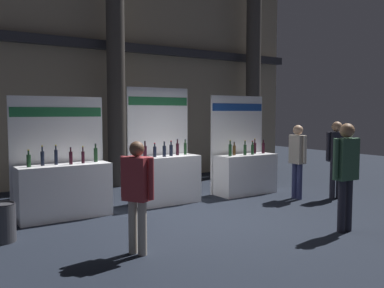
{
  "coord_description": "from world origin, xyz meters",
  "views": [
    {
      "loc": [
        -4.32,
        -6.01,
        1.97
      ],
      "look_at": [
        -0.12,
        0.41,
        1.38
      ],
      "focal_mm": 38.55,
      "sensor_mm": 36.0,
      "label": 1
    }
  ],
  "objects_px": {
    "trash_bin": "(2,223)",
    "exhibitor_booth_1": "(165,174)",
    "visitor_4": "(336,153)",
    "exhibitor_booth_0": "(63,186)",
    "exhibitor_booth_2": "(245,169)",
    "visitor_2": "(137,188)",
    "visitor_3": "(297,156)",
    "visitor_5": "(346,167)"
  },
  "relations": [
    {
      "from": "trash_bin",
      "to": "exhibitor_booth_1",
      "type": "bearing_deg",
      "value": 16.64
    },
    {
      "from": "exhibitor_booth_1",
      "to": "visitor_4",
      "type": "xyz_separation_m",
      "value": [
        3.5,
        -1.73,
        0.41
      ]
    },
    {
      "from": "exhibitor_booth_0",
      "to": "trash_bin",
      "type": "distance_m",
      "value": 1.59
    },
    {
      "from": "exhibitor_booth_0",
      "to": "exhibitor_booth_2",
      "type": "bearing_deg",
      "value": -1.4
    },
    {
      "from": "exhibitor_booth_0",
      "to": "trash_bin",
      "type": "relative_size",
      "value": 3.81
    },
    {
      "from": "exhibitor_booth_0",
      "to": "visitor_4",
      "type": "relative_size",
      "value": 1.29
    },
    {
      "from": "visitor_2",
      "to": "visitor_3",
      "type": "relative_size",
      "value": 0.94
    },
    {
      "from": "visitor_3",
      "to": "visitor_4",
      "type": "height_order",
      "value": "visitor_4"
    },
    {
      "from": "visitor_4",
      "to": "visitor_5",
      "type": "distance_m",
      "value": 2.75
    },
    {
      "from": "exhibitor_booth_1",
      "to": "visitor_2",
      "type": "distance_m",
      "value": 3.29
    },
    {
      "from": "trash_bin",
      "to": "exhibitor_booth_0",
      "type": "bearing_deg",
      "value": 39.08
    },
    {
      "from": "visitor_5",
      "to": "visitor_2",
      "type": "bearing_deg",
      "value": -10.92
    },
    {
      "from": "exhibitor_booth_0",
      "to": "visitor_3",
      "type": "xyz_separation_m",
      "value": [
        4.92,
        -1.25,
        0.39
      ]
    },
    {
      "from": "visitor_2",
      "to": "exhibitor_booth_1",
      "type": "bearing_deg",
      "value": -66.63
    },
    {
      "from": "exhibitor_booth_1",
      "to": "trash_bin",
      "type": "bearing_deg",
      "value": -163.36
    },
    {
      "from": "exhibitor_booth_0",
      "to": "visitor_4",
      "type": "distance_m",
      "value": 5.97
    },
    {
      "from": "visitor_4",
      "to": "visitor_5",
      "type": "bearing_deg",
      "value": -122.63
    },
    {
      "from": "exhibitor_booth_1",
      "to": "exhibitor_booth_2",
      "type": "bearing_deg",
      "value": -3.93
    },
    {
      "from": "trash_bin",
      "to": "visitor_3",
      "type": "bearing_deg",
      "value": -2.5
    },
    {
      "from": "exhibitor_booth_1",
      "to": "visitor_4",
      "type": "distance_m",
      "value": 3.92
    },
    {
      "from": "exhibitor_booth_0",
      "to": "visitor_4",
      "type": "height_order",
      "value": "exhibitor_booth_0"
    },
    {
      "from": "visitor_3",
      "to": "visitor_2",
      "type": "bearing_deg",
      "value": -72.28
    },
    {
      "from": "visitor_3",
      "to": "visitor_5",
      "type": "bearing_deg",
      "value": -28.77
    },
    {
      "from": "visitor_3",
      "to": "exhibitor_booth_2",
      "type": "bearing_deg",
      "value": -151.49
    },
    {
      "from": "visitor_3",
      "to": "visitor_5",
      "type": "xyz_separation_m",
      "value": [
        -1.3,
        -2.23,
        0.08
      ]
    },
    {
      "from": "exhibitor_booth_2",
      "to": "exhibitor_booth_0",
      "type": "bearing_deg",
      "value": 178.6
    },
    {
      "from": "exhibitor_booth_0",
      "to": "trash_bin",
      "type": "xyz_separation_m",
      "value": [
        -1.21,
        -0.98,
        -0.3
      ]
    },
    {
      "from": "exhibitor_booth_2",
      "to": "trash_bin",
      "type": "bearing_deg",
      "value": -171.02
    },
    {
      "from": "visitor_2",
      "to": "visitor_4",
      "type": "xyz_separation_m",
      "value": [
        5.43,
        0.91,
        0.11
      ]
    },
    {
      "from": "visitor_3",
      "to": "visitor_4",
      "type": "distance_m",
      "value": 0.9
    },
    {
      "from": "exhibitor_booth_2",
      "to": "trash_bin",
      "type": "distance_m",
      "value": 5.62
    },
    {
      "from": "exhibitor_booth_0",
      "to": "exhibitor_booth_1",
      "type": "xyz_separation_m",
      "value": [
        2.21,
        0.04,
        0.03
      ]
    },
    {
      "from": "exhibitor_booth_0",
      "to": "visitor_2",
      "type": "relative_size",
      "value": 1.44
    },
    {
      "from": "visitor_4",
      "to": "exhibitor_booth_2",
      "type": "bearing_deg",
      "value": 147.63
    },
    {
      "from": "exhibitor_booth_1",
      "to": "visitor_2",
      "type": "xyz_separation_m",
      "value": [
        -1.93,
        -2.65,
        0.3
      ]
    },
    {
      "from": "exhibitor_booth_2",
      "to": "visitor_4",
      "type": "xyz_separation_m",
      "value": [
        1.37,
        -1.59,
        0.45
      ]
    },
    {
      "from": "exhibitor_booth_2",
      "to": "visitor_3",
      "type": "xyz_separation_m",
      "value": [
        0.58,
        -1.14,
        0.4
      ]
    },
    {
      "from": "trash_bin",
      "to": "visitor_2",
      "type": "relative_size",
      "value": 0.38
    },
    {
      "from": "trash_bin",
      "to": "visitor_3",
      "type": "relative_size",
      "value": 0.35
    },
    {
      "from": "exhibitor_booth_0",
      "to": "visitor_2",
      "type": "xyz_separation_m",
      "value": [
        0.27,
        -2.61,
        0.34
      ]
    },
    {
      "from": "exhibitor_booth_1",
      "to": "visitor_3",
      "type": "height_order",
      "value": "exhibitor_booth_1"
    },
    {
      "from": "exhibitor_booth_2",
      "to": "visitor_4",
      "type": "height_order",
      "value": "exhibitor_booth_2"
    }
  ]
}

